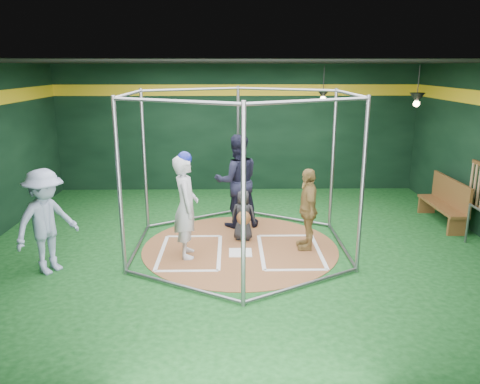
{
  "coord_description": "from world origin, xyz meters",
  "views": [
    {
      "loc": [
        -0.17,
        -8.55,
        3.44
      ],
      "look_at": [
        0.0,
        0.1,
        1.1
      ],
      "focal_mm": 35.0,
      "sensor_mm": 36.0,
      "label": 1
    }
  ],
  "objects_px": {
    "batter_figure": "(186,205)",
    "visitor_leopard": "(308,209)",
    "dugout_bench": "(446,201)",
    "umpire": "(237,181)"
  },
  "relations": [
    {
      "from": "batter_figure",
      "to": "visitor_leopard",
      "type": "bearing_deg",
      "value": 8.49
    },
    {
      "from": "visitor_leopard",
      "to": "dugout_bench",
      "type": "distance_m",
      "value": 3.64
    },
    {
      "from": "batter_figure",
      "to": "umpire",
      "type": "distance_m",
      "value": 1.93
    },
    {
      "from": "visitor_leopard",
      "to": "dugout_bench",
      "type": "height_order",
      "value": "visitor_leopard"
    },
    {
      "from": "batter_figure",
      "to": "dugout_bench",
      "type": "distance_m",
      "value": 5.91
    },
    {
      "from": "batter_figure",
      "to": "visitor_leopard",
      "type": "relative_size",
      "value": 1.25
    },
    {
      "from": "visitor_leopard",
      "to": "umpire",
      "type": "bearing_deg",
      "value": -134.83
    },
    {
      "from": "visitor_leopard",
      "to": "umpire",
      "type": "xyz_separation_m",
      "value": [
        -1.33,
        1.34,
        0.23
      ]
    },
    {
      "from": "umpire",
      "to": "batter_figure",
      "type": "bearing_deg",
      "value": 49.98
    },
    {
      "from": "batter_figure",
      "to": "dugout_bench",
      "type": "height_order",
      "value": "batter_figure"
    }
  ]
}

